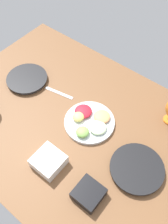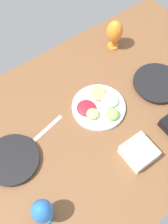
{
  "view_description": "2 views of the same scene",
  "coord_description": "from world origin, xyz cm",
  "px_view_note": "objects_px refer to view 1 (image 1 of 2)",
  "views": [
    {
      "loc": [
        43.05,
        -52.95,
        109.87
      ],
      "look_at": [
        -4.67,
        6.65,
        3.14
      ],
      "focal_mm": 39.67,
      "sensor_mm": 36.0,
      "label": 1
    },
    {
      "loc": [
        -47.35,
        -48.92,
        118.49
      ],
      "look_at": [
        -7.57,
        5.51,
        3.14
      ],
      "focal_mm": 44.49,
      "sensor_mm": 36.0,
      "label": 2
    }
  ],
  "objects_px": {
    "dinner_plate_right": "(137,169)",
    "square_bowl_white": "(49,161)",
    "dinner_plate_left": "(27,79)",
    "fruit_platter": "(89,121)",
    "square_bowl_black": "(89,193)"
  },
  "relations": [
    {
      "from": "dinner_plate_left",
      "to": "square_bowl_black",
      "type": "xyz_separation_m",
      "value": [
        0.71,
        -0.31,
        0.01
      ]
    },
    {
      "from": "dinner_plate_right",
      "to": "square_bowl_white",
      "type": "height_order",
      "value": "square_bowl_white"
    },
    {
      "from": "square_bowl_black",
      "to": "dinner_plate_right",
      "type": "bearing_deg",
      "value": 66.24
    },
    {
      "from": "fruit_platter",
      "to": "dinner_plate_right",
      "type": "bearing_deg",
      "value": -11.71
    },
    {
      "from": "square_bowl_white",
      "to": "square_bowl_black",
      "type": "xyz_separation_m",
      "value": [
        0.24,
        -0.0,
        -0.01
      ]
    },
    {
      "from": "fruit_platter",
      "to": "square_bowl_black",
      "type": "distance_m",
      "value": 0.38
    },
    {
      "from": "dinner_plate_left",
      "to": "fruit_platter",
      "type": "bearing_deg",
      "value": -0.99
    },
    {
      "from": "fruit_platter",
      "to": "square_bowl_white",
      "type": "relative_size",
      "value": 1.99
    },
    {
      "from": "fruit_platter",
      "to": "square_bowl_white",
      "type": "distance_m",
      "value": 0.3
    },
    {
      "from": "square_bowl_white",
      "to": "fruit_platter",
      "type": "bearing_deg",
      "value": 88.87
    },
    {
      "from": "dinner_plate_right",
      "to": "square_bowl_white",
      "type": "relative_size",
      "value": 1.9
    },
    {
      "from": "dinner_plate_left",
      "to": "dinner_plate_right",
      "type": "height_order",
      "value": "dinner_plate_right"
    },
    {
      "from": "dinner_plate_left",
      "to": "square_bowl_black",
      "type": "height_order",
      "value": "square_bowl_black"
    },
    {
      "from": "dinner_plate_left",
      "to": "square_bowl_black",
      "type": "relative_size",
      "value": 2.04
    },
    {
      "from": "dinner_plate_right",
      "to": "square_bowl_white",
      "type": "bearing_deg",
      "value": -145.49
    }
  ]
}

